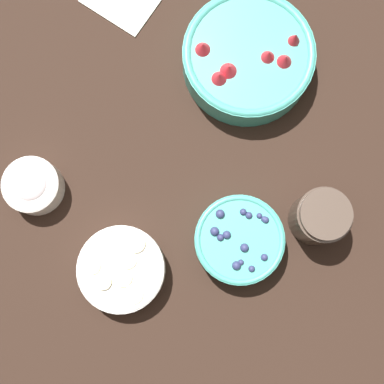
{
  "coord_description": "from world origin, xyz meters",
  "views": [
    {
      "loc": [
        -0.08,
        0.17,
        0.95
      ],
      "look_at": [
        -0.02,
        0.05,
        0.04
      ],
      "focal_mm": 50.0,
      "sensor_mm": 36.0,
      "label": 1
    }
  ],
  "objects_px": {
    "bowl_strawberries": "(248,58)",
    "bowl_blueberries": "(239,240)",
    "bowl_bananas": "(122,269)",
    "bowl_cream": "(33,186)",
    "jar_chocolate": "(319,217)"
  },
  "relations": [
    {
      "from": "bowl_strawberries",
      "to": "bowl_cream",
      "type": "height_order",
      "value": "bowl_strawberries"
    },
    {
      "from": "bowl_bananas",
      "to": "bowl_strawberries",
      "type": "bearing_deg",
      "value": -94.19
    },
    {
      "from": "bowl_cream",
      "to": "bowl_bananas",
      "type": "bearing_deg",
      "value": 163.8
    },
    {
      "from": "bowl_blueberries",
      "to": "bowl_cream",
      "type": "xyz_separation_m",
      "value": [
        0.36,
        0.07,
        -0.0
      ]
    },
    {
      "from": "bowl_blueberries",
      "to": "bowl_bananas",
      "type": "distance_m",
      "value": 0.21
    },
    {
      "from": "bowl_blueberries",
      "to": "jar_chocolate",
      "type": "relative_size",
      "value": 1.6
    },
    {
      "from": "bowl_bananas",
      "to": "jar_chocolate",
      "type": "distance_m",
      "value": 0.35
    },
    {
      "from": "bowl_strawberries",
      "to": "bowl_blueberries",
      "type": "height_order",
      "value": "bowl_strawberries"
    },
    {
      "from": "bowl_bananas",
      "to": "jar_chocolate",
      "type": "relative_size",
      "value": 1.55
    },
    {
      "from": "bowl_bananas",
      "to": "jar_chocolate",
      "type": "bearing_deg",
      "value": -139.18
    },
    {
      "from": "bowl_strawberries",
      "to": "bowl_blueberries",
      "type": "distance_m",
      "value": 0.32
    },
    {
      "from": "bowl_cream",
      "to": "bowl_strawberries",
      "type": "bearing_deg",
      "value": -122.35
    },
    {
      "from": "bowl_strawberries",
      "to": "jar_chocolate",
      "type": "relative_size",
      "value": 2.47
    },
    {
      "from": "bowl_blueberries",
      "to": "bowl_bananas",
      "type": "xyz_separation_m",
      "value": [
        0.16,
        0.13,
        -0.0
      ]
    },
    {
      "from": "bowl_strawberries",
      "to": "bowl_bananas",
      "type": "height_order",
      "value": "bowl_strawberries"
    }
  ]
}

